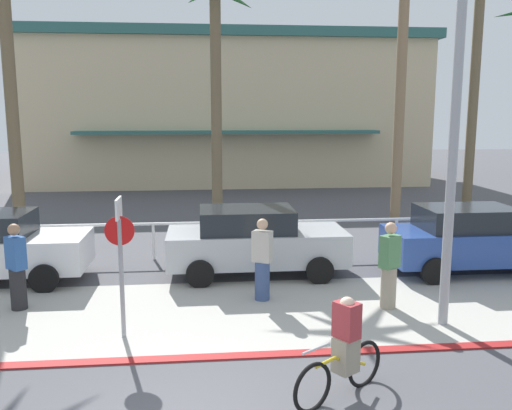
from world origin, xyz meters
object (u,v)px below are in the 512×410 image
stop_sign_bike_lane (120,248)px  cyclist_yellow_0 (344,350)px  car_silver_2 (254,241)px  pedestrian_2 (262,263)px  palm_tree_5 (477,36)px  pedestrian_0 (389,269)px  palm_tree_4 (402,17)px  streetlight_curb (462,98)px  palm_tree_2 (4,6)px  car_blue_3 (473,239)px  pedestrian_1 (17,270)px  palm_tree_3 (217,45)px

stop_sign_bike_lane → cyclist_yellow_0: stop_sign_bike_lane is taller
car_silver_2 → pedestrian_2: 1.91m
palm_tree_5 → pedestrian_0: size_ratio=5.22×
car_silver_2 → pedestrian_0: (2.53, -2.66, -0.02)m
palm_tree_4 → car_silver_2: palm_tree_4 is taller
streetlight_curb → cyclist_yellow_0: size_ratio=4.88×
palm_tree_2 → car_silver_2: 9.83m
car_silver_2 → car_blue_3: (5.51, -0.34, 0.00)m
palm_tree_2 → car_silver_2: (6.77, -3.64, -6.12)m
cyclist_yellow_0 → car_silver_2: bearing=96.7°
palm_tree_2 → cyclist_yellow_0: size_ratio=6.06×
car_blue_3 → pedestrian_0: 3.77m
pedestrian_0 → pedestrian_1: size_ratio=1.01×
car_silver_2 → pedestrian_0: bearing=-46.4°
stop_sign_bike_lane → palm_tree_5: bearing=41.8°
palm_tree_5 → cyclist_yellow_0: size_ratio=6.20×
pedestrian_2 → pedestrian_1: bearing=-179.1°
stop_sign_bike_lane → pedestrian_1: size_ratio=1.41×
palm_tree_4 → pedestrian_1: bearing=-144.1°
pedestrian_0 → palm_tree_4: bearing=69.7°
palm_tree_3 → palm_tree_5: (9.57, 1.29, 0.55)m
cyclist_yellow_0 → pedestrian_1: 7.03m
palm_tree_3 → pedestrian_1: size_ratio=4.50×
palm_tree_2 → palm_tree_4: bearing=9.6°
cyclist_yellow_0 → pedestrian_1: bearing=145.1°
palm_tree_3 → pedestrian_0: (3.23, -8.07, -5.35)m
car_silver_2 → palm_tree_4: bearing=45.5°
stop_sign_bike_lane → palm_tree_5: (11.58, 10.35, 5.08)m
car_blue_3 → palm_tree_4: bearing=88.8°
palm_tree_3 → palm_tree_4: palm_tree_4 is taller
palm_tree_3 → pedestrian_0: 10.21m
palm_tree_3 → car_silver_2: (0.70, -5.41, -5.33)m
cyclist_yellow_0 → streetlight_curb: bearing=40.1°
car_silver_2 → streetlight_curb: bearing=-49.3°
car_blue_3 → cyclist_yellow_0: bearing=-130.2°
stop_sign_bike_lane → pedestrian_1: stop_sign_bike_lane is taller
streetlight_curb → palm_tree_4: 10.29m
palm_tree_3 → cyclist_yellow_0: 12.76m
streetlight_curb → pedestrian_2: 5.14m
palm_tree_4 → palm_tree_5: palm_tree_4 is taller
palm_tree_2 → palm_tree_4: palm_tree_4 is taller
stop_sign_bike_lane → streetlight_curb: streetlight_curb is taller
stop_sign_bike_lane → palm_tree_4: size_ratio=0.26×
streetlight_curb → pedestrian_0: size_ratio=4.11×
cyclist_yellow_0 → pedestrian_0: size_ratio=0.84×
palm_tree_5 → palm_tree_2: bearing=-168.9°
palm_tree_3 → pedestrian_2: bearing=-84.6°
pedestrian_0 → pedestrian_1: bearing=175.0°
palm_tree_2 → car_silver_2: palm_tree_2 is taller
stop_sign_bike_lane → palm_tree_4: bearing=48.3°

